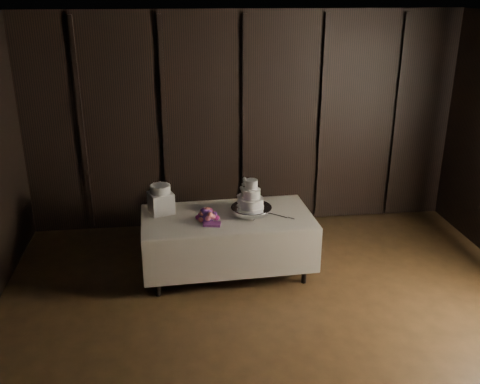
# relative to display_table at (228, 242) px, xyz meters

# --- Properties ---
(room) EXTENTS (6.08, 7.08, 3.08)m
(room) POSITION_rel_display_table_xyz_m (0.40, -1.99, 1.08)
(room) COLOR black
(room) RESTS_ON ground
(display_table) EXTENTS (2.03, 1.12, 0.76)m
(display_table) POSITION_rel_display_table_xyz_m (0.00, 0.00, 0.00)
(display_table) COLOR beige
(display_table) RESTS_ON ground
(cake_stand) EXTENTS (0.53, 0.53, 0.09)m
(cake_stand) POSITION_rel_display_table_xyz_m (0.29, 0.01, 0.39)
(cake_stand) COLOR silver
(cake_stand) RESTS_ON display_table
(wedding_cake) EXTENTS (0.33, 0.28, 0.34)m
(wedding_cake) POSITION_rel_display_table_xyz_m (0.26, -0.00, 0.57)
(wedding_cake) COLOR white
(wedding_cake) RESTS_ON cake_stand
(bouquet) EXTENTS (0.38, 0.46, 0.20)m
(bouquet) POSITION_rel_display_table_xyz_m (-0.25, -0.13, 0.41)
(bouquet) COLOR #B75260
(bouquet) RESTS_ON display_table
(box_pedestal) EXTENTS (0.33, 0.33, 0.25)m
(box_pedestal) POSITION_rel_display_table_xyz_m (-0.76, 0.19, 0.47)
(box_pedestal) COLOR white
(box_pedestal) RESTS_ON display_table
(small_cake) EXTENTS (0.31, 0.31, 0.09)m
(small_cake) POSITION_rel_display_table_xyz_m (-0.76, 0.19, 0.64)
(small_cake) COLOR white
(small_cake) RESTS_ON box_pedestal
(cake_knife) EXTENTS (0.29, 0.26, 0.01)m
(cake_knife) POSITION_rel_display_table_xyz_m (0.58, -0.07, 0.35)
(cake_knife) COLOR silver
(cake_knife) RESTS_ON display_table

